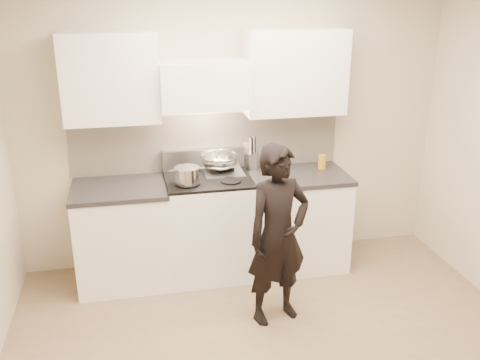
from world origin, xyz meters
name	(u,v)px	position (x,y,z in m)	size (l,w,h in m)	color
room_shell	(265,135)	(-0.06, 0.37, 1.60)	(4.04, 3.54, 2.70)	beige
stove	(209,225)	(-0.30, 1.42, 0.47)	(0.76, 0.65, 0.96)	white
counter_right	(295,219)	(0.53, 1.43, 0.46)	(0.92, 0.67, 0.92)	white
counter_left	(123,234)	(-1.08, 1.43, 0.46)	(0.82, 0.67, 0.92)	white
wok	(220,160)	(-0.17, 1.57, 1.05)	(0.34, 0.42, 0.28)	#B4B3B6
stock_pot	(187,175)	(-0.50, 1.28, 1.03)	(0.30, 0.22, 0.14)	#B4B3B6
utensil_crock	(252,160)	(0.15, 1.63, 1.02)	(0.12, 0.12, 0.31)	#ADADB1
spice_jar	(279,164)	(0.40, 1.57, 0.97)	(0.05, 0.05, 0.10)	orange
oil_glass	(322,162)	(0.80, 1.52, 0.99)	(0.08, 0.08, 0.13)	#BA7F17
person	(278,235)	(0.12, 0.58, 0.73)	(0.53, 0.35, 1.46)	black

